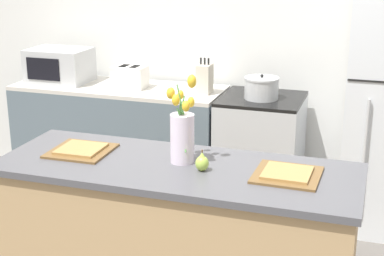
{
  "coord_description": "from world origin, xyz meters",
  "views": [
    {
      "loc": [
        0.92,
        -2.55,
        1.96
      ],
      "look_at": [
        0.0,
        0.25,
        1.04
      ],
      "focal_mm": 55.0,
      "sensor_mm": 36.0,
      "label": 1
    }
  ],
  "objects_px": {
    "microwave": "(60,65)",
    "cooking_pot": "(261,88)",
    "pear_figurine": "(202,162)",
    "plate_setting_right": "(287,174)",
    "stove_range": "(260,154)",
    "toaster": "(130,77)",
    "plate_setting_left": "(81,150)",
    "knife_block": "(205,79)",
    "flower_vase": "(182,132)"
  },
  "relations": [
    {
      "from": "pear_figurine",
      "to": "flower_vase",
      "type": "bearing_deg",
      "value": 146.95
    },
    {
      "from": "flower_vase",
      "to": "toaster",
      "type": "xyz_separation_m",
      "value": [
        -0.96,
        1.52,
        -0.1
      ]
    },
    {
      "from": "cooking_pot",
      "to": "plate_setting_left",
      "type": "bearing_deg",
      "value": -112.93
    },
    {
      "from": "microwave",
      "to": "cooking_pot",
      "type": "bearing_deg",
      "value": -1.43
    },
    {
      "from": "stove_range",
      "to": "knife_block",
      "type": "distance_m",
      "value": 0.71
    },
    {
      "from": "pear_figurine",
      "to": "plate_setting_right",
      "type": "relative_size",
      "value": 0.34
    },
    {
      "from": "stove_range",
      "to": "toaster",
      "type": "distance_m",
      "value": 1.17
    },
    {
      "from": "toaster",
      "to": "cooking_pot",
      "type": "xyz_separation_m",
      "value": [
        1.05,
        -0.02,
        -0.01
      ]
    },
    {
      "from": "plate_setting_right",
      "to": "toaster",
      "type": "height_order",
      "value": "toaster"
    },
    {
      "from": "stove_range",
      "to": "plate_setting_left",
      "type": "xyz_separation_m",
      "value": [
        -0.64,
        -1.57,
        0.48
      ]
    },
    {
      "from": "plate_setting_left",
      "to": "toaster",
      "type": "height_order",
      "value": "toaster"
    },
    {
      "from": "flower_vase",
      "to": "microwave",
      "type": "relative_size",
      "value": 0.94
    },
    {
      "from": "toaster",
      "to": "cooking_pot",
      "type": "relative_size",
      "value": 1.1
    },
    {
      "from": "plate_setting_left",
      "to": "plate_setting_right",
      "type": "bearing_deg",
      "value": 0.0
    },
    {
      "from": "stove_range",
      "to": "toaster",
      "type": "height_order",
      "value": "toaster"
    },
    {
      "from": "flower_vase",
      "to": "pear_figurine",
      "type": "relative_size",
      "value": 4.23
    },
    {
      "from": "flower_vase",
      "to": "cooking_pot",
      "type": "distance_m",
      "value": 1.5
    },
    {
      "from": "cooking_pot",
      "to": "knife_block",
      "type": "relative_size",
      "value": 0.94
    },
    {
      "from": "plate_setting_right",
      "to": "cooking_pot",
      "type": "height_order",
      "value": "cooking_pot"
    },
    {
      "from": "flower_vase",
      "to": "plate_setting_right",
      "type": "height_order",
      "value": "flower_vase"
    },
    {
      "from": "plate_setting_left",
      "to": "knife_block",
      "type": "height_order",
      "value": "knife_block"
    },
    {
      "from": "pear_figurine",
      "to": "toaster",
      "type": "xyz_separation_m",
      "value": [
        -1.09,
        1.6,
        0.01
      ]
    },
    {
      "from": "pear_figurine",
      "to": "knife_block",
      "type": "distance_m",
      "value": 1.68
    },
    {
      "from": "stove_range",
      "to": "cooking_pot",
      "type": "relative_size",
      "value": 3.48
    },
    {
      "from": "plate_setting_left",
      "to": "knife_block",
      "type": "relative_size",
      "value": 1.16
    },
    {
      "from": "stove_range",
      "to": "cooking_pot",
      "type": "distance_m",
      "value": 0.52
    },
    {
      "from": "stove_range",
      "to": "plate_setting_left",
      "type": "bearing_deg",
      "value": -112.3
    },
    {
      "from": "flower_vase",
      "to": "plate_setting_right",
      "type": "bearing_deg",
      "value": -2.87
    },
    {
      "from": "pear_figurine",
      "to": "cooking_pot",
      "type": "xyz_separation_m",
      "value": [
        -0.04,
        1.58,
        0.0
      ]
    },
    {
      "from": "plate_setting_left",
      "to": "toaster",
      "type": "xyz_separation_m",
      "value": [
        -0.41,
        1.55,
        0.04
      ]
    },
    {
      "from": "plate_setting_left",
      "to": "stove_range",
      "type": "bearing_deg",
      "value": 67.7
    },
    {
      "from": "toaster",
      "to": "microwave",
      "type": "distance_m",
      "value": 0.63
    },
    {
      "from": "stove_range",
      "to": "toaster",
      "type": "xyz_separation_m",
      "value": [
        -1.05,
        -0.02,
        0.53
      ]
    },
    {
      "from": "knife_block",
      "to": "cooking_pot",
      "type": "bearing_deg",
      "value": -3.45
    },
    {
      "from": "plate_setting_left",
      "to": "microwave",
      "type": "xyz_separation_m",
      "value": [
        -1.04,
        1.57,
        0.09
      ]
    },
    {
      "from": "pear_figurine",
      "to": "stove_range",
      "type": "bearing_deg",
      "value": 91.45
    },
    {
      "from": "flower_vase",
      "to": "plate_setting_right",
      "type": "relative_size",
      "value": 1.44
    },
    {
      "from": "cooking_pot",
      "to": "toaster",
      "type": "bearing_deg",
      "value": 178.8
    },
    {
      "from": "flower_vase",
      "to": "knife_block",
      "type": "xyz_separation_m",
      "value": [
        -0.35,
        1.52,
        -0.08
      ]
    },
    {
      "from": "knife_block",
      "to": "pear_figurine",
      "type": "bearing_deg",
      "value": -73.4
    },
    {
      "from": "toaster",
      "to": "plate_setting_left",
      "type": "bearing_deg",
      "value": -75.26
    },
    {
      "from": "pear_figurine",
      "to": "plate_setting_left",
      "type": "bearing_deg",
      "value": 175.15
    },
    {
      "from": "pear_figurine",
      "to": "plate_setting_right",
      "type": "bearing_deg",
      "value": 8.22
    },
    {
      "from": "microwave",
      "to": "knife_block",
      "type": "bearing_deg",
      "value": -0.71
    },
    {
      "from": "plate_setting_right",
      "to": "cooking_pot",
      "type": "xyz_separation_m",
      "value": [
        -0.44,
        1.52,
        0.04
      ]
    },
    {
      "from": "plate_setting_right",
      "to": "toaster",
      "type": "bearing_deg",
      "value": 133.97
    },
    {
      "from": "plate_setting_left",
      "to": "microwave",
      "type": "bearing_deg",
      "value": 123.51
    },
    {
      "from": "stove_range",
      "to": "plate_setting_right",
      "type": "distance_m",
      "value": 1.7
    },
    {
      "from": "stove_range",
      "to": "microwave",
      "type": "distance_m",
      "value": 1.78
    },
    {
      "from": "toaster",
      "to": "microwave",
      "type": "bearing_deg",
      "value": 178.2
    }
  ]
}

